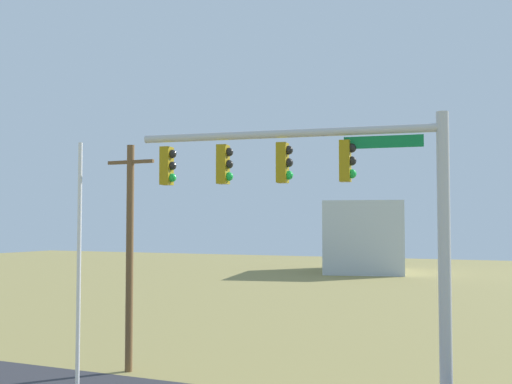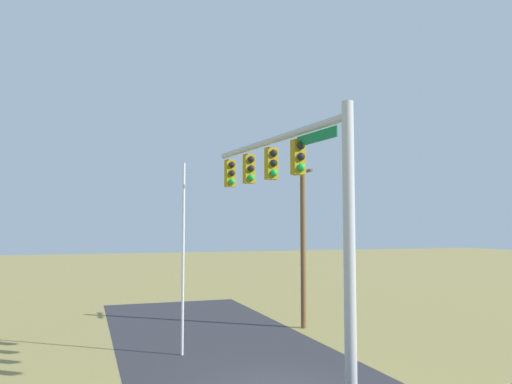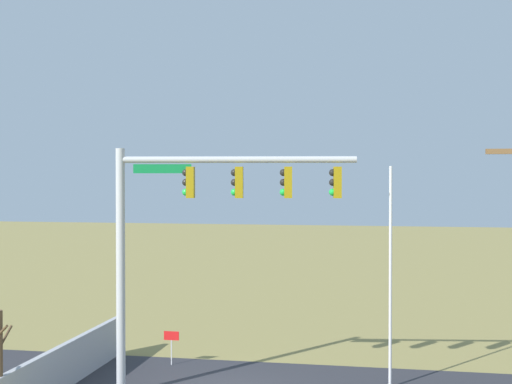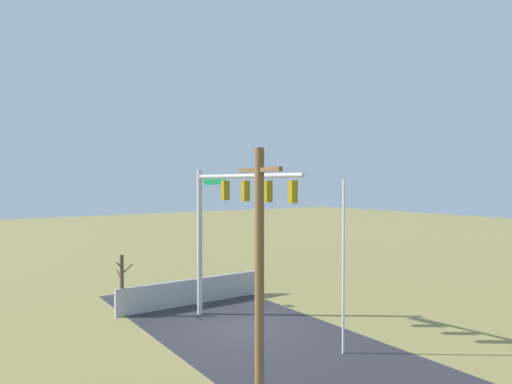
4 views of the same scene
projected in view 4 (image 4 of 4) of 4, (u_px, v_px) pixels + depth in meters
The scene contains 9 objects.
ground_plane at pixel (242, 328), 21.54m from camera, with size 160.00×160.00×0.00m, color olive.
road_surface at pixel (296, 354), 18.25m from camera, with size 28.00×8.00×0.01m, color #2D2D33.
sidewalk_corner at pixel (191, 310), 24.67m from camera, with size 6.00×6.00×0.01m, color #B7B5AD.
retaining_fence at pixel (192, 292), 25.80m from camera, with size 0.20×8.87×1.45m, color #A8A8AD.
signal_mast at pixel (226, 212), 22.07m from camera, with size 7.34×1.29×7.65m.
flagpole at pixel (343, 267), 18.31m from camera, with size 0.10×0.10×7.12m, color silver.
utility_pole at pixel (259, 287), 12.24m from camera, with size 1.90×0.26×7.93m.
bare_tree at pixel (122, 284), 23.53m from camera, with size 1.27×1.02×3.21m.
open_sign at pixel (261, 290), 25.49m from camera, with size 0.56×0.04×1.22m.
Camera 4 is at (-18.01, 11.59, 6.98)m, focal length 31.55 mm.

